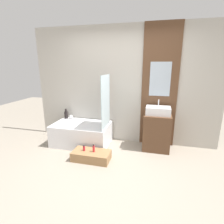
{
  "coord_description": "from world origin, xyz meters",
  "views": [
    {
      "loc": [
        0.73,
        -2.32,
        1.77
      ],
      "look_at": [
        -0.02,
        0.68,
        0.93
      ],
      "focal_mm": 28.0,
      "sensor_mm": 36.0,
      "label": 1
    }
  ],
  "objects_px": {
    "sink": "(158,111)",
    "bathtub": "(82,134)",
    "vase_round_light": "(71,117)",
    "bottle_soap_secondary": "(94,149)",
    "bottle_soap_primary": "(84,148)",
    "vase_tall_dark": "(66,114)",
    "wooden_step_bench": "(91,156)"
  },
  "relations": [
    {
      "from": "vase_round_light",
      "to": "bottle_soap_primary",
      "type": "bearing_deg",
      "value": -52.32
    },
    {
      "from": "bathtub",
      "to": "vase_round_light",
      "type": "relative_size",
      "value": 13.68
    },
    {
      "from": "sink",
      "to": "vase_round_light",
      "type": "bearing_deg",
      "value": 175.61
    },
    {
      "from": "vase_round_light",
      "to": "bottle_soap_primary",
      "type": "xyz_separation_m",
      "value": [
        0.72,
        -0.94,
        -0.3
      ]
    },
    {
      "from": "sink",
      "to": "vase_round_light",
      "type": "height_order",
      "value": "sink"
    },
    {
      "from": "sink",
      "to": "bottle_soap_secondary",
      "type": "bearing_deg",
      "value": -145.56
    },
    {
      "from": "bathtub",
      "to": "bottle_soap_primary",
      "type": "relative_size",
      "value": 11.76
    },
    {
      "from": "wooden_step_bench",
      "to": "vase_tall_dark",
      "type": "bearing_deg",
      "value": 136.76
    },
    {
      "from": "bathtub",
      "to": "bottle_soap_secondary",
      "type": "bearing_deg",
      "value": -50.8
    },
    {
      "from": "sink",
      "to": "vase_round_light",
      "type": "xyz_separation_m",
      "value": [
        -2.06,
        0.16,
        -0.33
      ]
    },
    {
      "from": "vase_round_light",
      "to": "vase_tall_dark",
      "type": "bearing_deg",
      "value": 179.18
    },
    {
      "from": "vase_round_light",
      "to": "bottle_soap_secondary",
      "type": "height_order",
      "value": "vase_round_light"
    },
    {
      "from": "sink",
      "to": "vase_round_light",
      "type": "relative_size",
      "value": 5.35
    },
    {
      "from": "bathtub",
      "to": "vase_tall_dark",
      "type": "height_order",
      "value": "vase_tall_dark"
    },
    {
      "from": "wooden_step_bench",
      "to": "vase_tall_dark",
      "type": "height_order",
      "value": "vase_tall_dark"
    },
    {
      "from": "sink",
      "to": "vase_round_light",
      "type": "distance_m",
      "value": 2.09
    },
    {
      "from": "wooden_step_bench",
      "to": "bottle_soap_secondary",
      "type": "distance_m",
      "value": 0.17
    },
    {
      "from": "bathtub",
      "to": "wooden_step_bench",
      "type": "bearing_deg",
      "value": -53.83
    },
    {
      "from": "bottle_soap_primary",
      "to": "bathtub",
      "type": "bearing_deg",
      "value": 116.83
    },
    {
      "from": "bottle_soap_secondary",
      "to": "sink",
      "type": "bearing_deg",
      "value": 34.44
    },
    {
      "from": "sink",
      "to": "bathtub",
      "type": "bearing_deg",
      "value": -175.05
    },
    {
      "from": "vase_round_light",
      "to": "bottle_soap_secondary",
      "type": "distance_m",
      "value": 1.34
    },
    {
      "from": "bathtub",
      "to": "vase_round_light",
      "type": "height_order",
      "value": "vase_round_light"
    },
    {
      "from": "bathtub",
      "to": "sink",
      "type": "relative_size",
      "value": 2.56
    },
    {
      "from": "sink",
      "to": "bottle_soap_secondary",
      "type": "height_order",
      "value": "sink"
    },
    {
      "from": "bathtub",
      "to": "bottle_soap_primary",
      "type": "height_order",
      "value": "bathtub"
    },
    {
      "from": "bottle_soap_primary",
      "to": "bottle_soap_secondary",
      "type": "height_order",
      "value": "bottle_soap_secondary"
    },
    {
      "from": "sink",
      "to": "vase_tall_dark",
      "type": "xyz_separation_m",
      "value": [
        -2.19,
        0.16,
        -0.28
      ]
    },
    {
      "from": "vase_tall_dark",
      "to": "bathtub",
      "type": "bearing_deg",
      "value": -29.6
    },
    {
      "from": "bathtub",
      "to": "wooden_step_bench",
      "type": "xyz_separation_m",
      "value": [
        0.47,
        -0.64,
        -0.15
      ]
    },
    {
      "from": "vase_tall_dark",
      "to": "bottle_soap_secondary",
      "type": "height_order",
      "value": "vase_tall_dark"
    },
    {
      "from": "sink",
      "to": "bottle_soap_primary",
      "type": "relative_size",
      "value": 4.6
    }
  ]
}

